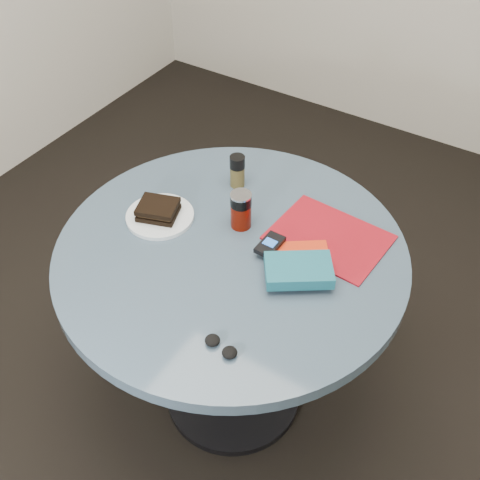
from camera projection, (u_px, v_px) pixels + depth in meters
The scene contains 11 objects.
ground at pixel (233, 395), 2.21m from camera, with size 4.00×4.00×0.00m, color black.
table at pixel (232, 288), 1.81m from camera, with size 1.00×1.00×0.75m.
plate at pixel (160, 216), 1.79m from camera, with size 0.20×0.20×0.01m, color silver.
sandwich at pixel (158, 209), 1.77m from camera, with size 0.14×0.13×0.04m.
soda_can at pixel (241, 210), 1.73m from camera, with size 0.07×0.07×0.12m.
pepper_grinder at pixel (237, 171), 1.87m from camera, with size 0.06×0.06×0.11m.
magazine at pixel (329, 237), 1.72m from camera, with size 0.32×0.24×0.01m, color maroon.
red_book at pixel (301, 256), 1.66m from camera, with size 0.16×0.10×0.01m, color red.
novel at pixel (299, 270), 1.58m from camera, with size 0.18×0.11×0.03m, color #155567.
mp3_player at pixel (270, 245), 1.67m from camera, with size 0.05×0.09×0.02m.
headphones at pixel (221, 346), 1.44m from camera, with size 0.10×0.05×0.02m.
Camera 1 is at (0.67, -1.01, 1.93)m, focal length 45.00 mm.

